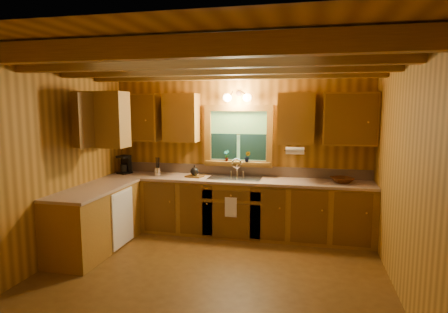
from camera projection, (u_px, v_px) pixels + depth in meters
name	position (u px, v px, depth m)	size (l,w,h in m)	color
room	(209.00, 170.00, 4.35)	(4.20, 4.20, 4.20)	brown
ceiling_beams	(208.00, 64.00, 4.20)	(4.20, 2.54, 0.18)	brown
base_cabinets	(200.00, 211.00, 5.81)	(4.20, 2.22, 0.86)	olive
countertop	(200.00, 182.00, 5.76)	(4.20, 2.24, 0.04)	tan
backsplash	(238.00, 170.00, 6.22)	(4.20, 0.02, 0.16)	tan
dishwasher_panel	(123.00, 218.00, 5.44)	(0.02, 0.60, 0.80)	white
upper_cabinets	(197.00, 119.00, 5.78)	(4.19, 1.77, 0.78)	olive
window	(238.00, 137.00, 6.13)	(1.12, 0.08, 1.00)	brown
window_sill	(238.00, 163.00, 6.13)	(1.06, 0.14, 0.04)	brown
wall_sconce	(237.00, 97.00, 5.93)	(0.45, 0.21, 0.17)	black
paper_towel_roll	(295.00, 151.00, 5.62)	(0.11, 0.11, 0.27)	white
dish_towel	(231.00, 207.00, 5.68)	(0.18, 0.01, 0.30)	white
sink	(235.00, 181.00, 5.96)	(0.82, 0.48, 0.43)	silver
coffee_maker	(125.00, 164.00, 6.38)	(0.17, 0.22, 0.31)	black
utensil_crock	(157.00, 171.00, 6.19)	(0.11, 0.11, 0.30)	silver
cutting_board	(195.00, 176.00, 6.06)	(0.26, 0.19, 0.02)	brown
teakettle	(194.00, 171.00, 6.05)	(0.13, 0.13, 0.17)	black
wicker_basket	(342.00, 180.00, 5.60)	(0.33, 0.33, 0.08)	#48230C
potted_plant_left	(227.00, 156.00, 6.14)	(0.10, 0.06, 0.18)	brown
potted_plant_right	(247.00, 157.00, 6.05)	(0.10, 0.08, 0.17)	brown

